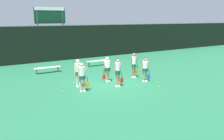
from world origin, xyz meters
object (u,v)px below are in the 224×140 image
Objects in this scene: player_5 at (134,63)px; tennis_ball_3 at (124,74)px; player_4 at (107,67)px; tennis_ball_4 at (156,77)px; tennis_ball_5 at (159,87)px; tennis_ball_10 at (63,92)px; tennis_ball_9 at (137,86)px; bench_far at (97,61)px; tennis_ball_6 at (130,74)px; tennis_ball_8 at (151,75)px; tennis_ball_7 at (142,76)px; bench_courtside at (48,68)px; player_1 at (118,71)px; player_0 at (82,75)px; tennis_ball_1 at (150,85)px; scoreboard at (50,20)px; player_2 at (145,68)px; tennis_ball_0 at (157,82)px; tennis_ball_2 at (64,84)px; player_3 at (78,71)px; tennis_ball_11 at (74,82)px.

player_5 is 1.53m from tennis_ball_3.
tennis_ball_4 is at bearing -24.02° from player_4.
tennis_ball_3 is at bearing 92.41° from tennis_ball_5.
tennis_ball_9 is at bearing -15.24° from tennis_ball_10.
bench_far reaches higher than tennis_ball_6.
tennis_ball_9 is (-2.37, -1.51, 0.00)m from tennis_ball_8.
tennis_ball_7 is at bearing -76.30° from bench_far.
player_1 is at bearing -61.53° from bench_courtside.
player_1 is at bearing -137.82° from tennis_ball_6.
player_0 reaches higher than tennis_ball_10.
tennis_ball_6 is (4.65, 2.00, -0.96)m from player_0.
player_1 is at bearing 5.33° from player_0.
player_1 is 27.10× the size of tennis_ball_1.
bench_far reaches higher than tennis_ball_3.
tennis_ball_4 is at bearing -26.22° from player_5.
bench_far is 6.95m from tennis_ball_1.
player_0 is (-3.81, -5.91, 0.60)m from bench_far.
tennis_ball_10 is at bearing -179.33° from player_4.
scoreboard is 79.04× the size of tennis_ball_6.
player_5 is at bearing 82.71° from tennis_ball_1.
tennis_ball_5 reaches higher than tennis_ball_8.
tennis_ball_4 is 6.67m from tennis_ball_10.
player_2 is 1.22m from tennis_ball_0.
player_4 is at bearing 129.89° from tennis_ball_5.
tennis_ball_2 is 4.75m from tennis_ball_3.
player_3 is at bearing 153.26° from tennis_ball_1.
tennis_ball_4 is (1.32, -0.86, -1.01)m from player_5.
tennis_ball_6 is at bearing -68.46° from scoreboard.
player_4 is (2.85, -4.38, 0.61)m from bench_courtside.
tennis_ball_9 is (-2.32, -0.93, -0.00)m from tennis_ball_4.
tennis_ball_1 is 2.18m from tennis_ball_7.
tennis_ball_7 is (4.83, 0.01, -0.99)m from player_3.
player_5 is (4.33, 1.08, 0.05)m from player_0.
tennis_ball_4 is 1.01m from tennis_ball_7.
player_1 is 1.56m from tennis_ball_9.
bench_far is at bearing 107.95° from tennis_ball_4.
tennis_ball_6 is at bearing 10.53° from player_4.
player_3 is at bearing -171.52° from player_5.
tennis_ball_0 is at bearing -29.38° from tennis_ball_11.
tennis_ball_11 is at bearing 175.52° from player_5.
player_2 is 5.50m from tennis_ball_10.
tennis_ball_11 is (-4.49, -0.09, 0.00)m from tennis_ball_6.
player_2 reaches higher than tennis_ball_9.
tennis_ball_2 is (-4.86, 0.78, -1.01)m from player_5.
tennis_ball_8 is 5.66m from tennis_ball_11.
tennis_ball_8 is at bearing -69.16° from bench_far.
scoreboard is 11.29m from tennis_ball_10.
tennis_ball_1 is at bearing -13.08° from player_1.
tennis_ball_3 is 3.73m from tennis_ball_5.
player_2 is at bearing -97.53° from tennis_ball_6.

